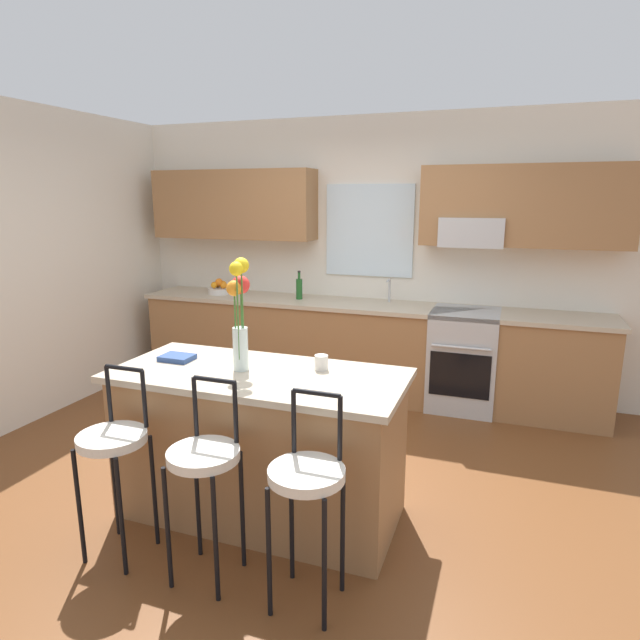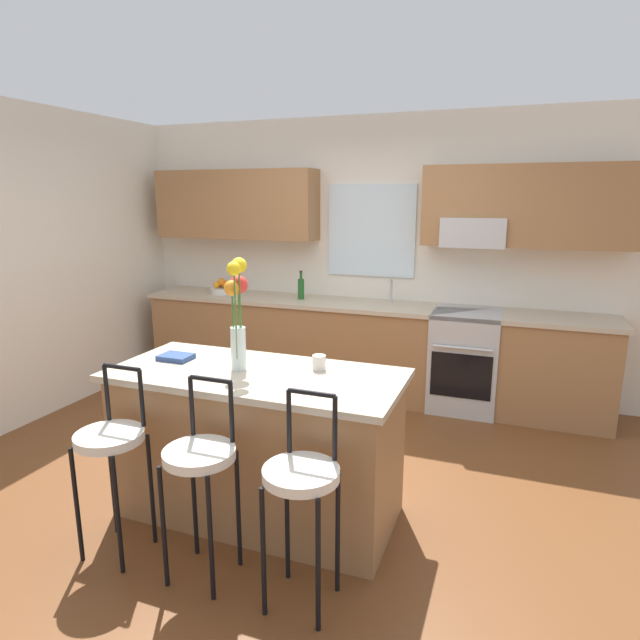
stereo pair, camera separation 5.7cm
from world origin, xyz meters
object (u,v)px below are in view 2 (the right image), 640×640
object	(u,v)px
oven_range	(465,360)
bar_stool_near	(111,445)
flower_vase	(237,306)
fruit_bowl_oranges	(222,288)
bar_stool_far	(302,483)
cookbook	(176,357)
bar_stool_middle	(200,463)
mug_ceramic	(319,363)
bottle_olive_oil	(301,288)
kitchen_island	(257,443)

from	to	relation	value
oven_range	bar_stool_near	size ratio (longest dim) A/B	0.88
bar_stool_near	flower_vase	world-z (taller)	flower_vase
flower_vase	fruit_bowl_oranges	world-z (taller)	flower_vase
bar_stool_near	bar_stool_far	bearing A→B (deg)	0.00
bar_stool_far	cookbook	bearing A→B (deg)	150.03
bar_stool_middle	fruit_bowl_oranges	xyz separation A→B (m)	(-1.55, 2.85, 0.34)
bar_stool_near	mug_ceramic	bearing A→B (deg)	41.12
oven_range	cookbook	world-z (taller)	cookbook
fruit_bowl_oranges	bottle_olive_oil	bearing A→B (deg)	-0.28
bar_stool_far	flower_vase	world-z (taller)	flower_vase
kitchen_island	bar_stool_near	size ratio (longest dim) A/B	1.67
cookbook	bottle_olive_oil	distance (m)	2.20
kitchen_island	bar_stool_far	distance (m)	0.84
flower_vase	cookbook	world-z (taller)	flower_vase
mug_ceramic	cookbook	world-z (taller)	mug_ceramic
oven_range	bar_stool_near	xyz separation A→B (m)	(-1.56, -2.82, 0.18)
kitchen_island	cookbook	distance (m)	0.75
bar_stool_near	mug_ceramic	size ratio (longest dim) A/B	11.58
oven_range	fruit_bowl_oranges	world-z (taller)	fruit_bowl_oranges
bar_stool_middle	flower_vase	xyz separation A→B (m)	(-0.11, 0.62, 0.67)
bar_stool_middle	cookbook	distance (m)	0.92
cookbook	bar_stool_middle	bearing A→B (deg)	-48.30
oven_range	bottle_olive_oil	bearing A→B (deg)	179.14
oven_range	kitchen_island	world-z (taller)	same
flower_vase	cookbook	size ratio (longest dim) A/B	3.35
bar_stool_near	bottle_olive_oil	world-z (taller)	bottle_olive_oil
oven_range	mug_ceramic	xyz separation A→B (m)	(-0.66, -2.04, 0.51)
bar_stool_near	bar_stool_far	world-z (taller)	same
kitchen_island	mug_ceramic	distance (m)	0.63
bar_stool_middle	bar_stool_far	xyz separation A→B (m)	(0.55, 0.00, 0.00)
bar_stool_far	flower_vase	xyz separation A→B (m)	(-0.66, 0.62, 0.67)
bottle_olive_oil	oven_range	bearing A→B (deg)	-0.86
mug_ceramic	fruit_bowl_oranges	size ratio (longest dim) A/B	0.38
bar_stool_far	cookbook	world-z (taller)	bar_stool_far
kitchen_island	cookbook	bearing A→B (deg)	175.70
cookbook	fruit_bowl_oranges	xyz separation A→B (m)	(-0.97, 2.20, 0.04)
kitchen_island	bar_stool_far	size ratio (longest dim) A/B	1.67
bar_stool_far	cookbook	size ratio (longest dim) A/B	5.21
flower_vase	fruit_bowl_oranges	distance (m)	2.68
kitchen_island	bar_stool_middle	bearing A→B (deg)	-90.00
cookbook	fruit_bowl_oranges	distance (m)	2.41
bar_stool_middle	cookbook	size ratio (longest dim) A/B	5.21
kitchen_island	bottle_olive_oil	xyz separation A→B (m)	(-0.63, 2.24, 0.57)
cookbook	kitchen_island	bearing A→B (deg)	-4.30
bar_stool_far	mug_ceramic	distance (m)	0.87
oven_range	flower_vase	world-z (taller)	flower_vase
bar_stool_far	oven_range	bearing A→B (deg)	80.82
oven_range	kitchen_island	distance (m)	2.43
oven_range	cookbook	xyz separation A→B (m)	(-1.59, -2.17, 0.48)
flower_vase	fruit_bowl_oranges	size ratio (longest dim) A/B	2.80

